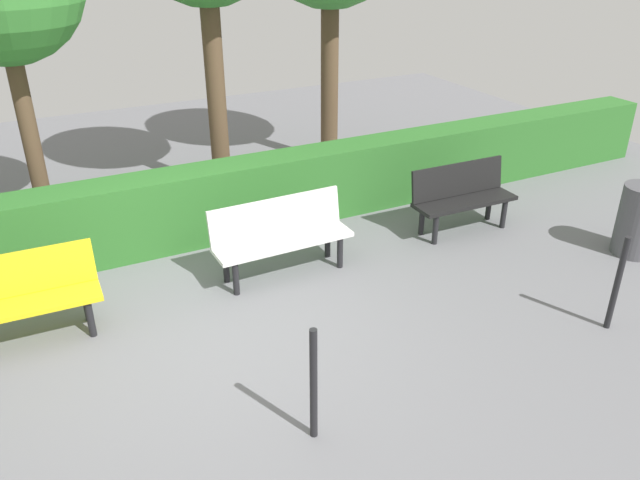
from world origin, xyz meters
TOP-DOWN VIEW (x-y plane):
  - ground_plane at (0.00, 0.00)m, footprint 17.67×17.67m
  - bench_black at (-3.69, -0.77)m, footprint 1.39×0.48m
  - bench_white at (-1.16, -0.78)m, footprint 1.59×0.48m
  - bench_yellow at (1.51, -0.69)m, footprint 1.37×0.49m
  - hedge_row at (-1.17, -1.99)m, footprint 13.67×0.54m
  - railing_post_near at (-3.59, 1.71)m, footprint 0.06×0.06m
  - railing_post_mid at (-0.34, 1.71)m, footprint 0.06×0.06m
  - trash_bin at (-5.15, 0.73)m, footprint 0.50×0.50m

SIDE VIEW (x-z plane):
  - ground_plane at x=0.00m, z-range 0.00..0.00m
  - trash_bin at x=-5.15m, z-range 0.00..0.86m
  - hedge_row at x=-1.17m, z-range 0.00..0.93m
  - bench_yellow at x=1.51m, z-range 0.05..0.91m
  - bench_black at x=-3.69m, z-range 0.05..0.91m
  - bench_white at x=-1.16m, z-range 0.05..0.91m
  - railing_post_near at x=-3.59m, z-range 0.00..1.00m
  - railing_post_mid at x=-0.34m, z-range 0.00..1.00m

